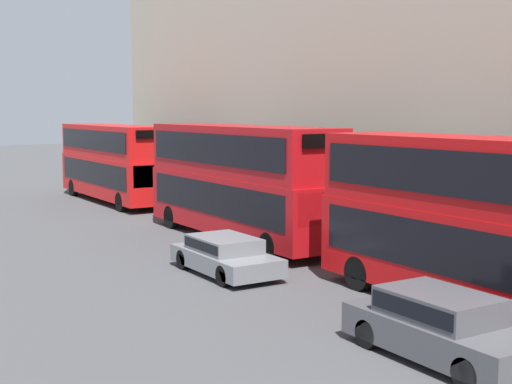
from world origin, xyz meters
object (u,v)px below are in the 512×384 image
object	(u,v)px
car_hatchback	(225,254)
bus_second_in_queue	(239,178)
car_dark_sedan	(441,325)
bus_leading	(483,218)
bus_third_in_queue	(114,160)

from	to	relation	value
car_hatchback	bus_second_in_queue	bearing A→B (deg)	55.20
car_dark_sedan	car_hatchback	distance (m)	9.15
bus_second_in_queue	car_hatchback	world-z (taller)	bus_second_in_queue
bus_leading	car_hatchback	size ratio (longest dim) A/B	2.39
bus_leading	car_hatchback	bearing A→B (deg)	115.09
bus_third_in_queue	car_dark_sedan	size ratio (longest dim) A/B	2.54
car_dark_sedan	bus_third_in_queue	bearing A→B (deg)	83.07
bus_leading	bus_second_in_queue	distance (m)	12.15
bus_second_in_queue	car_dark_sedan	world-z (taller)	bus_second_in_queue
bus_second_in_queue	car_dark_sedan	xyz separation A→B (m)	(-3.40, -14.04, -1.75)
bus_leading	bus_second_in_queue	xyz separation A→B (m)	(0.00, 12.15, 0.03)
bus_third_in_queue	car_dark_sedan	world-z (taller)	bus_third_in_queue
bus_second_in_queue	car_dark_sedan	distance (m)	14.55
bus_third_in_queue	bus_leading	bearing A→B (deg)	-90.00
bus_third_in_queue	car_dark_sedan	xyz separation A→B (m)	(-3.40, -27.98, -1.63)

